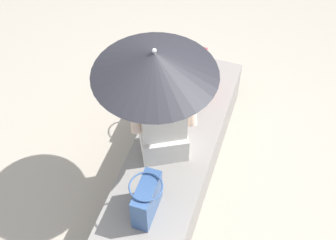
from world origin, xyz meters
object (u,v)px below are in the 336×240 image
object	(u,v)px
person_seated	(163,117)
tote_bag_canvas	(146,199)
parasol	(155,64)
handbag_black	(194,73)

from	to	relation	value
person_seated	tote_bag_canvas	world-z (taller)	person_seated
parasol	handbag_black	distance (m)	0.98
person_seated	handbag_black	size ratio (longest dim) A/B	2.46
person_seated	tote_bag_canvas	xyz separation A→B (m)	(0.54, 0.06, -0.23)
parasol	tote_bag_canvas	size ratio (longest dim) A/B	3.05
person_seated	handbag_black	distance (m)	0.72
parasol	handbag_black	bearing A→B (deg)	172.27
handbag_black	tote_bag_canvas	distance (m)	1.24
handbag_black	tote_bag_canvas	bearing A→B (deg)	1.24
person_seated	parasol	xyz separation A→B (m)	(-0.01, -0.06, 0.49)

